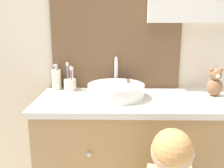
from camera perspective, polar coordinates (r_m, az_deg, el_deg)
name	(u,v)px	position (r m, az deg, el deg)	size (l,w,h in m)	color
wall_back	(138,25)	(1.76, 5.93, 13.21)	(3.20, 0.18, 2.50)	beige
vanity_counter	(136,160)	(1.70, 5.53, -16.85)	(1.23, 0.54, 0.84)	#A37A4C
sink_basin	(116,90)	(1.53, 1.01, -1.37)	(0.35, 0.40, 0.23)	silver
toothbrush_holder	(70,84)	(1.71, -9.54, 0.08)	(0.08, 0.08, 0.19)	beige
soap_dispenser	(57,79)	(1.75, -12.55, 1.14)	(0.06, 0.06, 0.17)	beige
teddy_bear	(215,83)	(1.68, 22.47, 0.31)	(0.10, 0.08, 0.18)	brown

